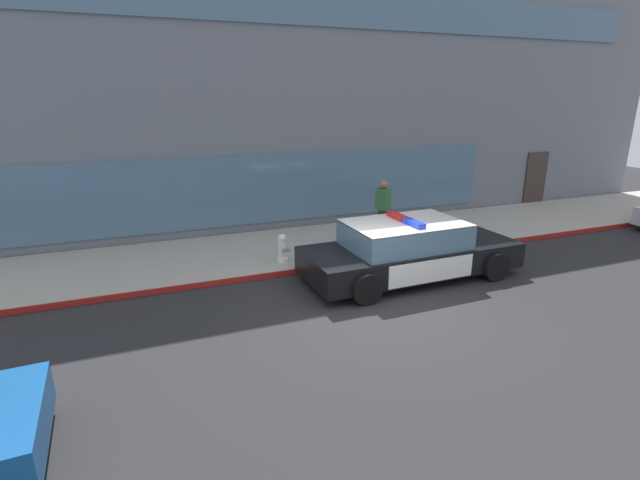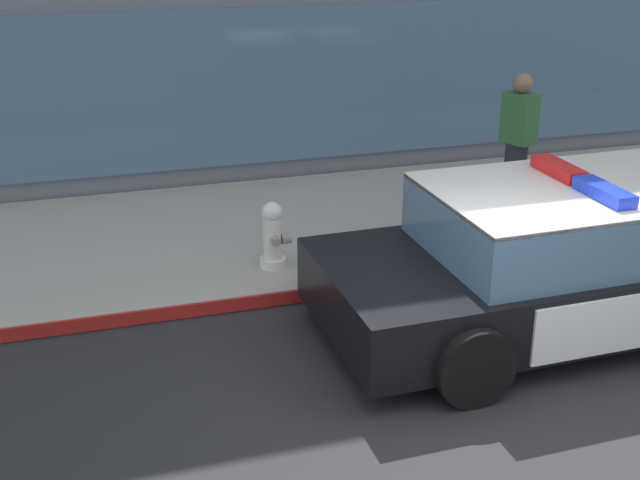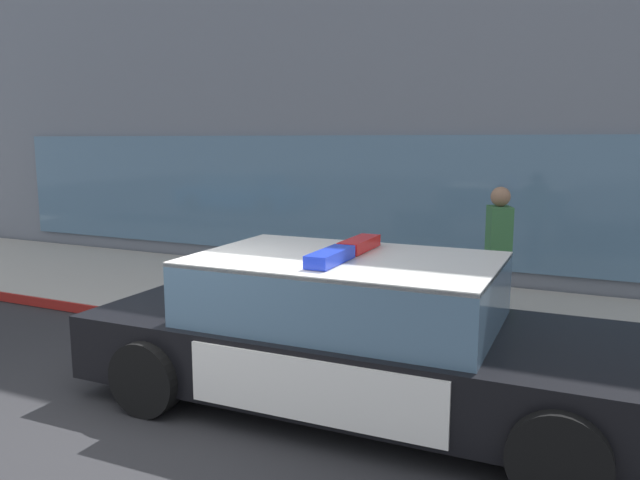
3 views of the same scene
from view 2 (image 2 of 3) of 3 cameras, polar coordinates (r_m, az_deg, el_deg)
The scene contains 6 objects.
ground at distance 6.74m, azimuth 11.99°, elevation -12.20°, with size 48.00×48.00×0.00m, color #262628.
sidewalk at distance 10.19m, azimuth 0.74°, elevation 1.04°, with size 48.00×3.58×0.15m, color #A39E93.
curb_red_paint at distance 8.63m, azimuth 4.37°, elevation -3.11°, with size 28.80×0.04×0.14m, color maroon.
police_cruiser at distance 8.17m, azimuth 17.71°, elevation -1.01°, with size 5.21×2.24×1.49m.
fire_hydrant at distance 8.73m, azimuth -3.27°, elevation 0.29°, with size 0.34×0.39×0.73m.
pedestrian_on_sidewalk at distance 10.59m, azimuth 13.42°, elevation 6.60°, with size 0.38×0.47×1.71m.
Camera 2 is at (-2.89, -4.80, 3.76)m, focal length 46.52 mm.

